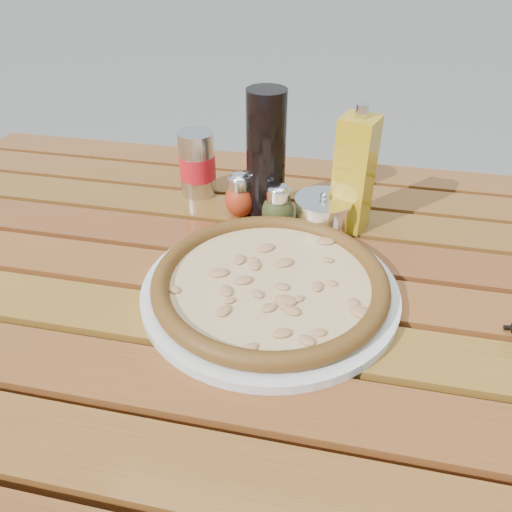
% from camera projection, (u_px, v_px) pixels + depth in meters
% --- Properties ---
extents(table, '(1.40, 0.90, 0.75)m').
position_uv_depth(table, '(253.00, 319.00, 0.78)').
color(table, '#3B230D').
rests_on(table, ground).
extents(plate, '(0.46, 0.46, 0.01)m').
position_uv_depth(plate, '(270.00, 290.00, 0.70)').
color(plate, silver).
rests_on(plate, table).
extents(pizza, '(0.36, 0.36, 0.03)m').
position_uv_depth(pizza, '(270.00, 281.00, 0.69)').
color(pizza, beige).
rests_on(pizza, plate).
extents(pepper_shaker, '(0.05, 0.05, 0.08)m').
position_uv_depth(pepper_shaker, '(240.00, 196.00, 0.87)').
color(pepper_shaker, red).
rests_on(pepper_shaker, table).
extents(oregano_shaker, '(0.07, 0.07, 0.08)m').
position_uv_depth(oregano_shaker, '(278.00, 207.00, 0.83)').
color(oregano_shaker, '#3A4019').
rests_on(oregano_shaker, table).
extents(dark_bottle, '(0.08, 0.08, 0.22)m').
position_uv_depth(dark_bottle, '(266.00, 156.00, 0.83)').
color(dark_bottle, black).
rests_on(dark_bottle, table).
extents(soda_can, '(0.08, 0.08, 0.12)m').
position_uv_depth(soda_can, '(197.00, 164.00, 0.92)').
color(soda_can, silver).
rests_on(soda_can, table).
extents(olive_oil_cruet, '(0.07, 0.07, 0.21)m').
position_uv_depth(olive_oil_cruet, '(354.00, 174.00, 0.80)').
color(olive_oil_cruet, '#B58A13').
rests_on(olive_oil_cruet, table).
extents(parmesan_tin, '(0.11, 0.11, 0.07)m').
position_uv_depth(parmesan_tin, '(323.00, 214.00, 0.83)').
color(parmesan_tin, white).
rests_on(parmesan_tin, table).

